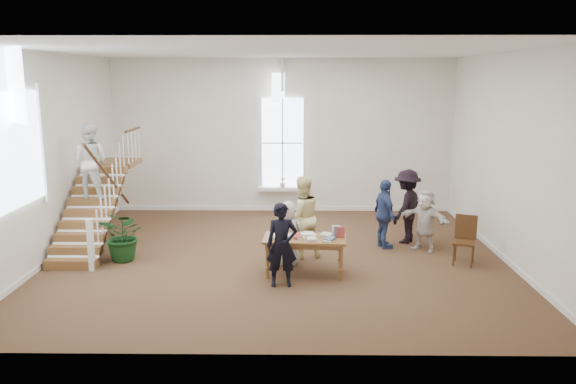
{
  "coord_description": "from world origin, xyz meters",
  "views": [
    {
      "loc": [
        0.37,
        -12.02,
        3.98
      ],
      "look_at": [
        0.21,
        0.4,
        1.41
      ],
      "focal_mm": 35.0,
      "sensor_mm": 36.0,
      "label": 1
    }
  ],
  "objects_px": {
    "elderly_woman": "(288,233)",
    "woman_cluster_a": "(385,214)",
    "police_officer": "(282,245)",
    "side_chair": "(465,237)",
    "library_table": "(304,241)",
    "woman_cluster_c": "(425,220)",
    "person_yellow": "(302,217)",
    "woman_cluster_b": "(407,206)",
    "floor_plant": "(124,236)"
  },
  "relations": [
    {
      "from": "woman_cluster_c",
      "to": "woman_cluster_b",
      "type": "bearing_deg",
      "value": 155.89
    },
    {
      "from": "person_yellow",
      "to": "woman_cluster_b",
      "type": "distance_m",
      "value": 2.81
    },
    {
      "from": "police_officer",
      "to": "elderly_woman",
      "type": "xyz_separation_m",
      "value": [
        0.1,
        1.25,
        -0.12
      ]
    },
    {
      "from": "person_yellow",
      "to": "woman_cluster_a",
      "type": "distance_m",
      "value": 2.09
    },
    {
      "from": "side_chair",
      "to": "police_officer",
      "type": "bearing_deg",
      "value": -139.25
    },
    {
      "from": "woman_cluster_b",
      "to": "floor_plant",
      "type": "xyz_separation_m",
      "value": [
        -6.43,
        -1.47,
        -0.33
      ]
    },
    {
      "from": "police_officer",
      "to": "side_chair",
      "type": "height_order",
      "value": "police_officer"
    },
    {
      "from": "woman_cluster_c",
      "to": "woman_cluster_a",
      "type": "bearing_deg",
      "value": -151.41
    },
    {
      "from": "person_yellow",
      "to": "woman_cluster_b",
      "type": "xyz_separation_m",
      "value": [
        2.55,
        1.19,
        -0.03
      ]
    },
    {
      "from": "woman_cluster_b",
      "to": "library_table",
      "type": "bearing_deg",
      "value": -13.29
    },
    {
      "from": "library_table",
      "to": "police_officer",
      "type": "height_order",
      "value": "police_officer"
    },
    {
      "from": "floor_plant",
      "to": "woman_cluster_b",
      "type": "bearing_deg",
      "value": 12.88
    },
    {
      "from": "police_officer",
      "to": "side_chair",
      "type": "relative_size",
      "value": 1.55
    },
    {
      "from": "person_yellow",
      "to": "floor_plant",
      "type": "distance_m",
      "value": 3.9
    },
    {
      "from": "woman_cluster_a",
      "to": "woman_cluster_b",
      "type": "bearing_deg",
      "value": -68.84
    },
    {
      "from": "woman_cluster_b",
      "to": "woman_cluster_c",
      "type": "relative_size",
      "value": 1.23
    },
    {
      "from": "police_officer",
      "to": "floor_plant",
      "type": "distance_m",
      "value": 3.78
    },
    {
      "from": "elderly_woman",
      "to": "side_chair",
      "type": "xyz_separation_m",
      "value": [
        3.81,
        0.13,
        -0.1
      ]
    },
    {
      "from": "police_officer",
      "to": "elderly_woman",
      "type": "relative_size",
      "value": 1.17
    },
    {
      "from": "woman_cluster_b",
      "to": "side_chair",
      "type": "relative_size",
      "value": 1.7
    },
    {
      "from": "floor_plant",
      "to": "side_chair",
      "type": "distance_m",
      "value": 7.39
    },
    {
      "from": "library_table",
      "to": "floor_plant",
      "type": "bearing_deg",
      "value": 171.82
    },
    {
      "from": "elderly_woman",
      "to": "person_yellow",
      "type": "distance_m",
      "value": 0.63
    },
    {
      "from": "woman_cluster_a",
      "to": "floor_plant",
      "type": "bearing_deg",
      "value": 84.21
    },
    {
      "from": "elderly_woman",
      "to": "woman_cluster_a",
      "type": "height_order",
      "value": "woman_cluster_a"
    },
    {
      "from": "elderly_woman",
      "to": "person_yellow",
      "type": "height_order",
      "value": "person_yellow"
    },
    {
      "from": "person_yellow",
      "to": "woman_cluster_c",
      "type": "distance_m",
      "value": 2.91
    },
    {
      "from": "elderly_woman",
      "to": "woman_cluster_a",
      "type": "relative_size",
      "value": 0.85
    },
    {
      "from": "police_officer",
      "to": "woman_cluster_c",
      "type": "xyz_separation_m",
      "value": [
        3.25,
        2.29,
        -0.09
      ]
    },
    {
      "from": "woman_cluster_b",
      "to": "woman_cluster_c",
      "type": "bearing_deg",
      "value": 59.09
    },
    {
      "from": "side_chair",
      "to": "woman_cluster_c",
      "type": "bearing_deg",
      "value": 147.39
    },
    {
      "from": "library_table",
      "to": "woman_cluster_c",
      "type": "bearing_deg",
      "value": 33.89
    },
    {
      "from": "library_table",
      "to": "elderly_woman",
      "type": "relative_size",
      "value": 1.23
    },
    {
      "from": "woman_cluster_a",
      "to": "woman_cluster_c",
      "type": "xyz_separation_m",
      "value": [
        0.9,
        -0.2,
        -0.09
      ]
    },
    {
      "from": "police_officer",
      "to": "person_yellow",
      "type": "distance_m",
      "value": 1.8
    },
    {
      "from": "police_officer",
      "to": "person_yellow",
      "type": "relative_size",
      "value": 0.89
    },
    {
      "from": "elderly_woman",
      "to": "side_chair",
      "type": "height_order",
      "value": "elderly_woman"
    },
    {
      "from": "police_officer",
      "to": "woman_cluster_c",
      "type": "height_order",
      "value": "police_officer"
    },
    {
      "from": "elderly_woman",
      "to": "woman_cluster_c",
      "type": "height_order",
      "value": "woman_cluster_c"
    },
    {
      "from": "library_table",
      "to": "person_yellow",
      "type": "relative_size",
      "value": 0.93
    },
    {
      "from": "police_officer",
      "to": "woman_cluster_a",
      "type": "xyz_separation_m",
      "value": [
        2.35,
        2.49,
        -0.0
      ]
    },
    {
      "from": "woman_cluster_a",
      "to": "woman_cluster_b",
      "type": "relative_size",
      "value": 0.91
    },
    {
      "from": "woman_cluster_a",
      "to": "side_chair",
      "type": "relative_size",
      "value": 1.55
    },
    {
      "from": "woman_cluster_c",
      "to": "floor_plant",
      "type": "relative_size",
      "value": 1.29
    },
    {
      "from": "person_yellow",
      "to": "woman_cluster_c",
      "type": "xyz_separation_m",
      "value": [
        2.85,
        0.54,
        -0.2
      ]
    },
    {
      "from": "elderly_woman",
      "to": "side_chair",
      "type": "bearing_deg",
      "value": -173.7
    },
    {
      "from": "woman_cluster_b",
      "to": "woman_cluster_c",
      "type": "distance_m",
      "value": 0.74
    },
    {
      "from": "woman_cluster_c",
      "to": "person_yellow",
      "type": "bearing_deg",
      "value": -128.19
    },
    {
      "from": "police_officer",
      "to": "library_table",
      "type": "bearing_deg",
      "value": 51.24
    },
    {
      "from": "library_table",
      "to": "woman_cluster_b",
      "type": "distance_m",
      "value": 3.4
    }
  ]
}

